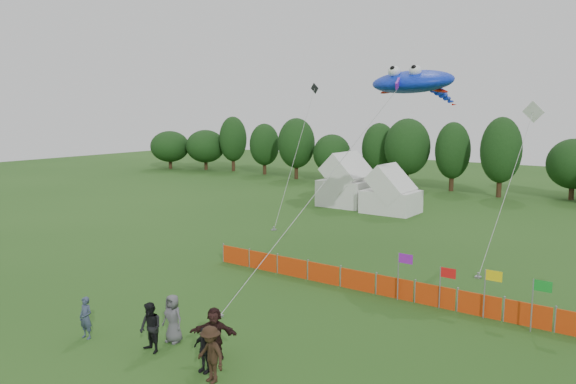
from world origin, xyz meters
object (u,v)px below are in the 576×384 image
Objects in this scene: tent_left at (348,184)px; spectator_f at (214,333)px; stingray_kite at (415,82)px; spectator_d at (204,350)px; tent_right at (391,194)px; spectator_a at (86,318)px; spectator_b at (150,328)px; spectator_e at (173,318)px; spectator_c at (211,354)px; barrier_fence at (394,288)px.

spectator_f is (12.34, -30.99, -1.05)m from tent_left.
spectator_d is at bearing -87.50° from stingray_kite.
spectator_a is (2.12, -31.61, -0.78)m from tent_right.
spectator_b reaches higher than spectator_a.
spectator_a is 0.89× the size of spectator_e.
tent_left is at bearing 122.44° from spectator_c.
tent_left is 2.38× the size of spectator_e.
spectator_c is 0.09× the size of stingray_kite.
stingray_kite reaches higher than spectator_f.
barrier_fence is 13.18m from stingray_kite.
spectator_d is 2.97m from spectator_e.
stingray_kite reaches higher than tent_right.
spectator_f is (-0.49, 1.02, 0.14)m from spectator_d.
spectator_b is 0.09× the size of stingray_kite.
tent_right is 2.40× the size of spectator_b.
barrier_fence is (9.87, -20.16, -1.11)m from tent_right.
spectator_c is 1.02× the size of spectator_e.
spectator_e is 2.26m from spectator_f.
spectator_e is 0.09× the size of stingray_kite.
barrier_fence is 11.66× the size of spectator_f.
spectator_d is (5.78, 0.66, -0.04)m from spectator_a.
spectator_f is at bearing -104.15° from barrier_fence.
barrier_fence is 13.12× the size of spectator_a.
spectator_d is 0.85× the size of spectator_e.
spectator_e is (-3.43, 1.50, -0.02)m from spectator_c.
tent_left is 2.80× the size of spectator_d.
spectator_b is (-4.68, -10.81, 0.44)m from barrier_fence.
spectator_f is (5.28, 1.68, 0.10)m from spectator_a.
spectator_e is at bearing -96.17° from stingray_kite.
stingray_kite reaches higher than spectator_a.
tent_right is 30.84m from spectator_f.
tent_left reaches higher than spectator_c.
barrier_fence is 10.08m from spectator_f.
stingray_kite is (-0.82, 18.92, 9.68)m from spectator_d.
stingray_kite reaches higher than barrier_fence.
spectator_b is 0.98× the size of spectator_c.
tent_left is at bearing 105.26° from spectator_e.
tent_left is at bearing 116.54° from spectator_b.
stingray_kite is (-0.33, 17.90, 9.54)m from spectator_f.
spectator_a is (-7.75, -11.44, 0.33)m from barrier_fence.
spectator_d is at bearing -91.40° from spectator_f.
tent_left is 2.38× the size of spectator_b.
spectator_e is at bearing -80.21° from tent_right.
spectator_a is at bearing -159.31° from spectator_b.
spectator_b reaches higher than spectator_f.
spectator_c is (13.51, -32.41, -1.03)m from tent_left.
stingray_kite reaches higher than spectator_d.
spectator_d is 1.14m from spectator_f.
stingray_kite reaches higher than tent_left.
spectator_d is at bearing -100.35° from barrier_fence.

